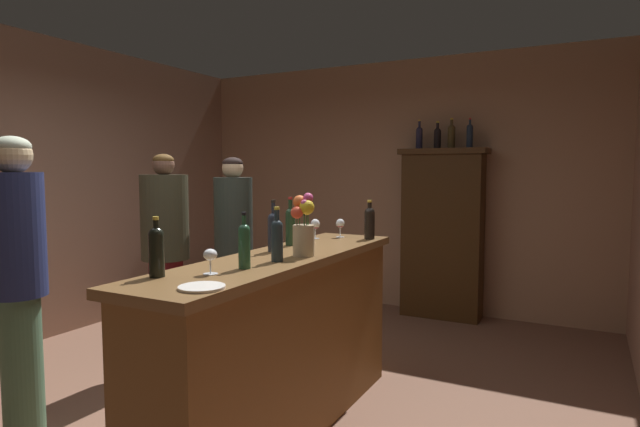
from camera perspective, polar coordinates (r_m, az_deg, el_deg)
floor at (r=3.64m, az=-10.69°, el=-20.92°), size 8.07×8.07×0.00m
wall_back at (r=6.09m, az=7.88°, el=3.14°), size 4.97×0.12×2.82m
bar_counter at (r=3.18m, az=-4.32°, el=-14.19°), size 0.54×2.22×1.08m
display_cabinet at (r=5.66m, az=13.38°, el=-1.81°), size 0.91×0.36×1.81m
wine_bottle_merlot at (r=2.64m, az=-8.38°, el=-3.33°), size 0.06×0.06×0.29m
wine_bottle_syrah at (r=2.83m, az=-4.78°, el=-2.68°), size 0.07×0.07×0.30m
wine_bottle_malbec at (r=3.43m, az=-3.30°, el=-1.20°), size 0.07×0.07×0.32m
wine_bottle_pinot at (r=3.76m, az=5.50°, el=-0.87°), size 0.08×0.08×0.28m
wine_bottle_riesling at (r=3.17m, az=-5.17°, el=-1.82°), size 0.07×0.07×0.32m
wine_bottle_chardonnay at (r=2.52m, az=-17.64°, el=-3.81°), size 0.07×0.07×0.28m
wine_glass_front at (r=2.53m, az=-12.05°, el=-4.65°), size 0.07×0.07×0.12m
wine_glass_mid at (r=3.76m, az=-0.54°, el=-1.30°), size 0.07×0.07×0.15m
wine_glass_rear at (r=3.85m, az=2.25°, el=-1.22°), size 0.06×0.06×0.14m
flower_arrangement at (r=2.99m, az=-1.86°, el=-1.49°), size 0.14×0.14×0.37m
cheese_plate at (r=2.25m, az=-12.95°, el=-7.95°), size 0.20×0.20×0.01m
display_bottle_left at (r=5.71m, az=10.92°, el=8.35°), size 0.07×0.07×0.31m
display_bottle_midleft at (r=5.66m, az=12.87°, el=8.26°), size 0.08×0.08×0.29m
display_bottle_center at (r=5.62m, az=14.34°, el=8.40°), size 0.08×0.08×0.31m
display_bottle_midright at (r=5.58m, az=16.23°, el=8.36°), size 0.07×0.07×0.31m
patron_by_cabinet at (r=4.42m, az=-9.52°, el=-3.67°), size 0.32×0.32×1.69m
patron_in_grey at (r=4.28m, az=-16.71°, el=-4.09°), size 0.37×0.37×1.71m
patron_near_entrance at (r=3.33m, az=-30.45°, el=-5.86°), size 0.30×0.30×1.76m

